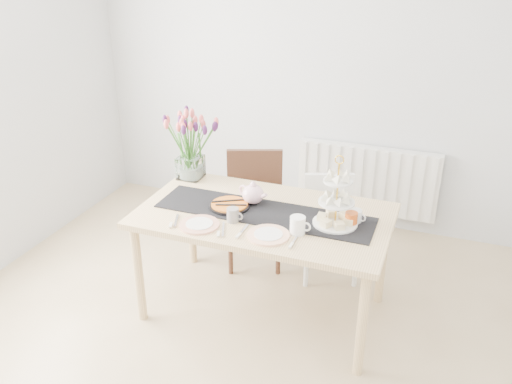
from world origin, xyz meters
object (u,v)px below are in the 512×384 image
(radiator, at_px, (367,180))
(mug_white, at_px, (298,225))
(plate_left, at_px, (199,225))
(plate_right, at_px, (268,235))
(chair_brown, at_px, (255,199))
(tart_tin, at_px, (229,206))
(mug_grey, at_px, (233,215))
(teapot, at_px, (253,194))
(cream_jug, at_px, (355,216))
(tulip_vase, at_px, (189,135))
(mug_orange, at_px, (351,219))
(dining_table, at_px, (264,224))
(cake_stand, at_px, (336,208))
(chair_white, at_px, (329,218))

(radiator, distance_m, mug_white, 1.67)
(plate_left, height_order, plate_right, same)
(chair_brown, distance_m, tart_tin, 0.70)
(mug_grey, bearing_deg, mug_white, 2.88)
(radiator, height_order, teapot, teapot)
(cream_jug, relative_size, tart_tin, 0.32)
(chair_brown, relative_size, tulip_vase, 1.43)
(radiator, relative_size, chair_brown, 1.38)
(radiator, distance_m, mug_orange, 1.46)
(tulip_vase, height_order, mug_grey, tulip_vase)
(tulip_vase, distance_m, plate_left, 0.81)
(radiator, xyz_separation_m, tart_tin, (-0.66, -1.45, 0.32))
(dining_table, height_order, plate_left, plate_left)
(radiator, xyz_separation_m, tulip_vase, (-1.11, -1.10, 0.63))
(mug_white, relative_size, plate_right, 0.43)
(radiator, relative_size, tart_tin, 4.53)
(cake_stand, xyz_separation_m, mug_white, (-0.19, -0.18, -0.06))
(tart_tin, height_order, plate_left, tart_tin)
(tart_tin, bearing_deg, chair_brown, 96.29)
(tulip_vase, distance_m, mug_white, 1.13)
(chair_brown, height_order, cream_jug, chair_brown)
(chair_brown, distance_m, mug_white, 1.04)
(tulip_vase, height_order, mug_white, tulip_vase)
(mug_grey, bearing_deg, tart_tin, 123.13)
(teapot, relative_size, tart_tin, 0.86)
(cake_stand, height_order, mug_grey, cake_stand)
(mug_grey, bearing_deg, cream_jug, 23.14)
(radiator, bearing_deg, plate_right, -99.96)
(chair_brown, bearing_deg, tart_tin, -104.04)
(tart_tin, bearing_deg, cake_stand, 1.38)
(chair_white, xyz_separation_m, plate_left, (-0.59, -0.96, 0.32))
(radiator, bearing_deg, mug_grey, -109.30)
(teapot, bearing_deg, tart_tin, -117.53)
(tulip_vase, bearing_deg, mug_white, -28.23)
(cake_stand, bearing_deg, plate_right, -140.90)
(radiator, bearing_deg, tart_tin, -114.33)
(cream_jug, relative_size, mug_white, 0.78)
(tulip_vase, relative_size, plate_right, 2.40)
(mug_orange, bearing_deg, chair_white, 46.00)
(plate_left, bearing_deg, mug_orange, 20.41)
(dining_table, distance_m, tulip_vase, 0.87)
(cake_stand, distance_m, cream_jug, 0.15)
(chair_brown, relative_size, chair_white, 1.15)
(dining_table, bearing_deg, mug_grey, -129.28)
(cake_stand, height_order, cream_jug, cake_stand)
(radiator, distance_m, plate_right, 1.76)
(cake_stand, distance_m, tart_tin, 0.70)
(plate_left, bearing_deg, cream_jug, 23.12)
(dining_table, relative_size, plate_left, 6.49)
(chair_white, distance_m, tart_tin, 0.91)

